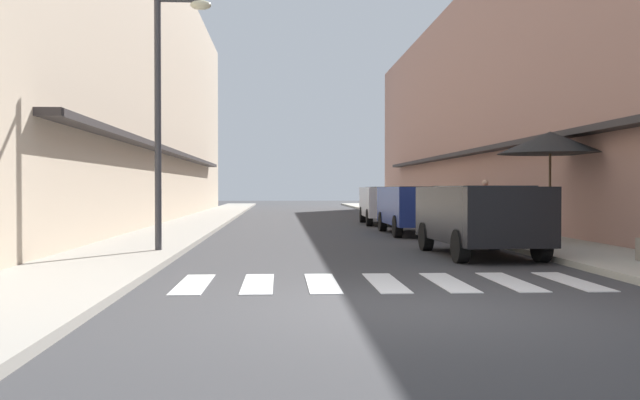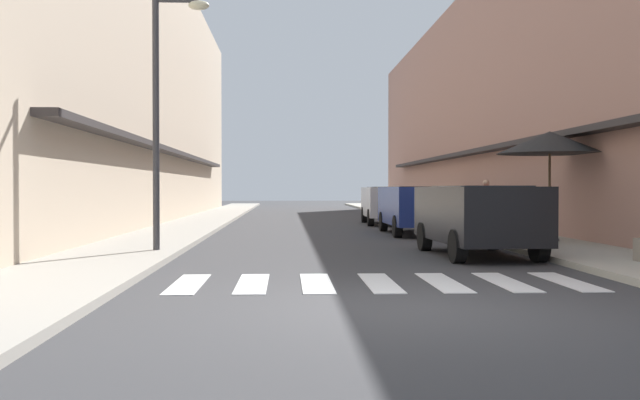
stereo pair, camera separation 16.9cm
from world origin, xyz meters
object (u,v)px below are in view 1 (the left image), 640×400
(parked_car_mid, at_px, (415,204))
(pedestrian_walking_near, at_px, (485,203))
(street_lamp, at_px, (167,93))
(parked_car_far, at_px, (386,201))
(parked_car_near, at_px, (479,212))
(cafe_umbrella, at_px, (550,143))

(parked_car_mid, distance_m, pedestrian_walking_near, 2.48)
(parked_car_mid, bearing_deg, street_lamp, -135.27)
(parked_car_far, bearing_deg, pedestrian_walking_near, -65.72)
(parked_car_near, distance_m, parked_car_mid, 6.96)
(parked_car_near, bearing_deg, pedestrian_walking_near, 72.73)
(parked_car_far, xyz_separation_m, cafe_umbrella, (2.50, -10.38, 1.61))
(pedestrian_walking_near, bearing_deg, parked_car_far, -22.79)
(parked_car_near, bearing_deg, parked_car_far, 90.00)
(parked_car_mid, height_order, pedestrian_walking_near, pedestrian_walking_near)
(street_lamp, height_order, pedestrian_walking_near, street_lamp)
(parked_car_near, bearing_deg, parked_car_mid, 90.00)
(parked_car_mid, xyz_separation_m, street_lamp, (-6.53, -6.47, 2.49))
(street_lamp, xyz_separation_m, pedestrian_walking_near, (8.91, 7.17, -2.48))
(parked_car_near, bearing_deg, street_lamp, 175.70)
(parked_car_near, xyz_separation_m, parked_car_mid, (-0.00, 6.96, 0.00))
(parked_car_near, distance_m, street_lamp, 7.01)
(pedestrian_walking_near, bearing_deg, parked_car_near, 115.67)
(parked_car_near, height_order, street_lamp, street_lamp)
(cafe_umbrella, bearing_deg, parked_car_near, -134.32)
(parked_car_near, height_order, pedestrian_walking_near, pedestrian_walking_near)
(parked_car_far, height_order, pedestrian_walking_near, pedestrian_walking_near)
(cafe_umbrella, xyz_separation_m, pedestrian_walking_near, (-0.12, 5.10, -1.59))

